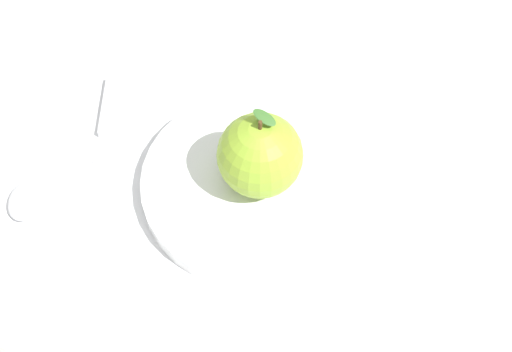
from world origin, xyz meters
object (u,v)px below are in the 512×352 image
cup (33,319)px  knife (105,138)px  spoon (29,186)px  apple (259,157)px  dinner_plate (256,181)px

cup → knife: cup is taller
knife → spoon: size_ratio=1.20×
cup → spoon: size_ratio=0.54×
knife → spoon: spoon is taller
spoon → knife: bearing=-16.8°
apple → cup: size_ratio=1.15×
dinner_plate → spoon: 0.23m
apple → spoon: size_ratio=0.62×
spoon → dinner_plate: bearing=-58.9°
dinner_plate → spoon: size_ratio=1.52×
cup → spoon: 0.17m
knife → spoon: bearing=163.2°
dinner_plate → spoon: bearing=121.1°
dinner_plate → knife: (-0.03, 0.17, -0.01)m
dinner_plate → apple: size_ratio=2.45×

